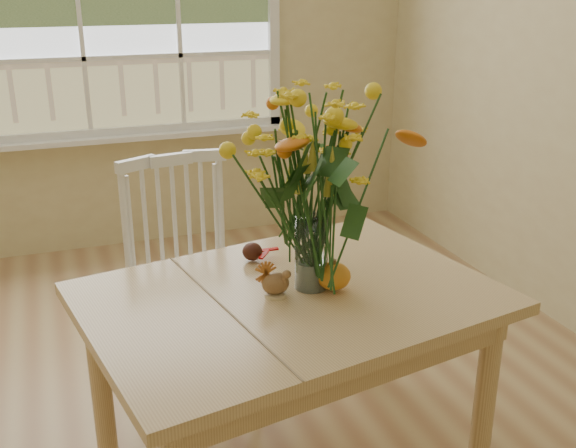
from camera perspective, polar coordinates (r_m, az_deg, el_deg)
name	(u,v)px	position (r m, az deg, el deg)	size (l,w,h in m)	color
wall_back	(79,21)	(4.09, -17.25, 16.06)	(4.00, 0.02, 2.70)	#C8B580
dining_table	(290,318)	(2.15, 0.18, -7.99)	(1.38, 1.09, 0.66)	tan
windsor_chair	(185,266)	(2.66, -8.69, -3.57)	(0.49, 0.47, 0.93)	white
flower_vase	(312,182)	(2.02, 2.05, 3.56)	(0.48, 0.48, 0.58)	white
pumpkin	(333,277)	(2.11, 3.87, -4.53)	(0.11, 0.11, 0.08)	orange
turkey_figurine	(276,284)	(2.06, -1.06, -5.07)	(0.09, 0.07, 0.11)	#CCB78C
dark_gourd	(252,252)	(2.32, -3.04, -2.41)	(0.13, 0.09, 0.06)	#38160F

